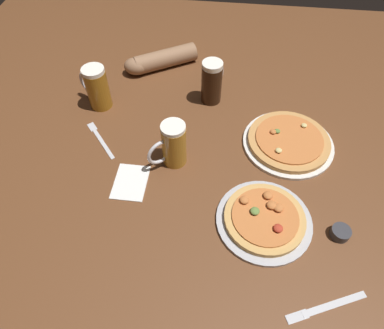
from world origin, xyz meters
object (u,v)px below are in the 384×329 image
fork_left (100,139)px  pizza_plate_far (288,142)px  beer_mug_dark (173,145)px  knife_right (326,307)px  diner_arm (158,60)px  pizza_plate_near (264,219)px  ramekin_sauce (340,233)px  beer_mug_amber (97,87)px  napkin_folded (131,182)px  beer_mug_pale (212,82)px

fork_left → pizza_plate_far: bearing=4.8°
beer_mug_dark → knife_right: bearing=-43.1°
diner_arm → pizza_plate_near: bearing=-57.8°
ramekin_sauce → diner_arm: (-0.69, 0.75, 0.02)m
beer_mug_amber → fork_left: (0.05, -0.19, -0.08)m
napkin_folded → fork_left: bearing=131.4°
pizza_plate_far → napkin_folded: size_ratio=2.25×
beer_mug_pale → diner_arm: beer_mug_pale is taller
fork_left → knife_right: same height
pizza_plate_near → ramekin_sauce: (0.22, -0.02, -0.00)m
beer_mug_pale → napkin_folded: size_ratio=1.22×
napkin_folded → knife_right: 0.69m
knife_right → diner_arm: diner_arm is taller
napkin_folded → beer_mug_dark: bearing=40.6°
beer_mug_dark → napkin_folded: bearing=-139.4°
napkin_folded → fork_left: (-0.16, 0.18, -0.00)m
pizza_plate_near → beer_mug_pale: size_ratio=1.66×
ramekin_sauce → napkin_folded: (-0.67, 0.11, -0.01)m
pizza_plate_near → diner_arm: (-0.46, 0.73, 0.02)m
beer_mug_dark → pizza_plate_near: bearing=-33.4°
beer_mug_pale → fork_left: beer_mug_pale is taller
pizza_plate_near → beer_mug_pale: (-0.21, 0.55, 0.07)m
ramekin_sauce → diner_arm: diner_arm is taller
ramekin_sauce → knife_right: ramekin_sauce is taller
pizza_plate_near → fork_left: pizza_plate_near is taller
beer_mug_pale → fork_left: bearing=-144.6°
ramekin_sauce → diner_arm: bearing=132.4°
pizza_plate_far → diner_arm: bearing=144.0°
pizza_plate_near → napkin_folded: size_ratio=2.02×
beer_mug_dark → ramekin_sauce: (0.54, -0.23, -0.07)m
pizza_plate_near → diner_arm: diner_arm is taller
fork_left → beer_mug_pale: bearing=35.4°
napkin_folded → knife_right: (0.60, -0.33, -0.00)m
beer_mug_pale → diner_arm: (-0.25, 0.18, -0.05)m
pizza_plate_near → pizza_plate_far: bearing=74.7°
pizza_plate_far → ramekin_sauce: pizza_plate_far is taller
beer_mug_amber → pizza_plate_far: bearing=-10.0°
knife_right → ramekin_sauce: bearing=73.7°
pizza_plate_far → knife_right: (0.07, -0.57, -0.01)m
pizza_plate_near → diner_arm: 0.87m
beer_mug_dark → beer_mug_amber: beer_mug_amber is taller
pizza_plate_near → fork_left: bearing=155.4°
fork_left → beer_mug_dark: bearing=-13.2°
pizza_plate_far → knife_right: bearing=-83.0°
beer_mug_amber → beer_mug_pale: bearing=11.2°
beer_mug_pale → ramekin_sauce: 0.72m
beer_mug_dark → beer_mug_pale: (0.10, 0.35, 0.00)m
beer_mug_amber → diner_arm: beer_mug_amber is taller
beer_mug_pale → napkin_folded: bearing=-117.0°
pizza_plate_far → beer_mug_amber: 0.76m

